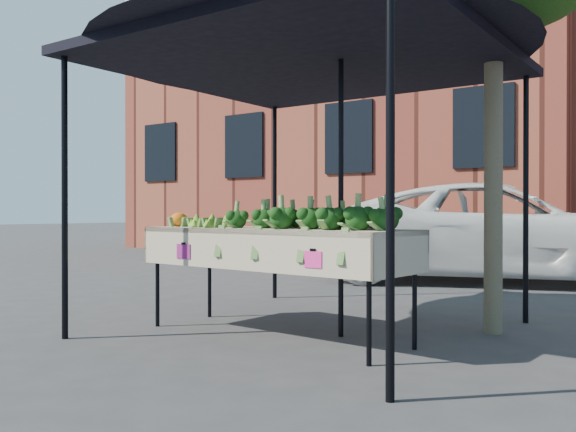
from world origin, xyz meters
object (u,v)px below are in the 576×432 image
(vehicle, at_px, (498,105))
(table, at_px, (274,283))
(canopy, at_px, (311,174))
(street_tree, at_px, (494,71))

(vehicle, bearing_deg, table, 157.09)
(canopy, xyz_separation_m, vehicle, (0.22, 4.80, 1.27))
(vehicle, xyz_separation_m, street_tree, (1.12, -4.02, -0.40))
(table, height_order, canopy, canopy)
(canopy, bearing_deg, table, -103.00)
(vehicle, distance_m, street_tree, 4.20)
(canopy, distance_m, vehicle, 4.97)
(table, bearing_deg, vehicle, 86.49)
(street_tree, bearing_deg, vehicle, 105.61)
(table, relative_size, vehicle, 0.47)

